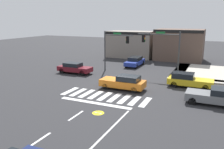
{
  "coord_description": "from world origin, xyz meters",
  "views": [
    {
      "loc": [
        9.27,
        -23.37,
        7.13
      ],
      "look_at": [
        -1.11,
        -0.44,
        1.11
      ],
      "focal_mm": 37.54,
      "sensor_mm": 36.0,
      "label": 1
    }
  ],
  "objects_px": {
    "traffic_signal_northeast": "(163,45)",
    "car_yellow": "(188,80)",
    "car_blue": "(135,61)",
    "car_gray": "(213,96)",
    "car_maroon": "(74,68)",
    "car_orange": "(124,82)",
    "traffic_signal_northwest": "(115,44)"
  },
  "relations": [
    {
      "from": "traffic_signal_northwest",
      "to": "car_maroon",
      "type": "relative_size",
      "value": 1.19
    },
    {
      "from": "traffic_signal_northwest",
      "to": "car_gray",
      "type": "distance_m",
      "value": 15.54
    },
    {
      "from": "car_gray",
      "to": "traffic_signal_northwest",
      "type": "bearing_deg",
      "value": -32.93
    },
    {
      "from": "car_blue",
      "to": "car_maroon",
      "type": "bearing_deg",
      "value": -35.49
    },
    {
      "from": "car_blue",
      "to": "car_gray",
      "type": "distance_m",
      "value": 17.36
    },
    {
      "from": "car_maroon",
      "to": "car_yellow",
      "type": "distance_m",
      "value": 14.67
    },
    {
      "from": "car_yellow",
      "to": "car_maroon",
      "type": "bearing_deg",
      "value": 178.44
    },
    {
      "from": "traffic_signal_northeast",
      "to": "car_yellow",
      "type": "distance_m",
      "value": 6.22
    },
    {
      "from": "car_maroon",
      "to": "car_gray",
      "type": "distance_m",
      "value": 17.93
    },
    {
      "from": "traffic_signal_northwest",
      "to": "traffic_signal_northeast",
      "type": "bearing_deg",
      "value": 0.65
    },
    {
      "from": "traffic_signal_northwest",
      "to": "car_maroon",
      "type": "distance_m",
      "value": 6.3
    },
    {
      "from": "car_yellow",
      "to": "car_gray",
      "type": "xyz_separation_m",
      "value": [
        2.56,
        -4.57,
        -0.03
      ]
    },
    {
      "from": "car_yellow",
      "to": "car_gray",
      "type": "relative_size",
      "value": 1.13
    },
    {
      "from": "car_gray",
      "to": "car_maroon",
      "type": "bearing_deg",
      "value": -16.08
    },
    {
      "from": "car_maroon",
      "to": "traffic_signal_northwest",
      "type": "bearing_deg",
      "value": 36.89
    },
    {
      "from": "traffic_signal_northeast",
      "to": "traffic_signal_northwest",
      "type": "xyz_separation_m",
      "value": [
        -6.49,
        -0.07,
        -0.21
      ]
    },
    {
      "from": "car_orange",
      "to": "car_gray",
      "type": "distance_m",
      "value": 8.59
    },
    {
      "from": "car_maroon",
      "to": "car_blue",
      "type": "height_order",
      "value": "car_maroon"
    },
    {
      "from": "traffic_signal_northeast",
      "to": "car_yellow",
      "type": "bearing_deg",
      "value": 134.66
    },
    {
      "from": "traffic_signal_northeast",
      "to": "car_gray",
      "type": "bearing_deg",
      "value": 127.04
    },
    {
      "from": "car_gray",
      "to": "car_orange",
      "type": "bearing_deg",
      "value": -6.15
    },
    {
      "from": "car_maroon",
      "to": "car_orange",
      "type": "bearing_deg",
      "value": -24.96
    },
    {
      "from": "car_orange",
      "to": "traffic_signal_northwest",
      "type": "bearing_deg",
      "value": -59.96
    },
    {
      "from": "car_orange",
      "to": "car_maroon",
      "type": "bearing_deg",
      "value": -24.96
    },
    {
      "from": "car_maroon",
      "to": "car_gray",
      "type": "bearing_deg",
      "value": -16.08
    },
    {
      "from": "car_maroon",
      "to": "car_yellow",
      "type": "height_order",
      "value": "car_yellow"
    },
    {
      "from": "traffic_signal_northeast",
      "to": "car_gray",
      "type": "relative_size",
      "value": 1.39
    },
    {
      "from": "car_orange",
      "to": "traffic_signal_northeast",
      "type": "bearing_deg",
      "value": -106.63
    },
    {
      "from": "car_orange",
      "to": "car_yellow",
      "type": "bearing_deg",
      "value": -148.6
    },
    {
      "from": "car_blue",
      "to": "car_gray",
      "type": "height_order",
      "value": "car_gray"
    },
    {
      "from": "car_blue",
      "to": "car_yellow",
      "type": "distance_m",
      "value": 12.29
    },
    {
      "from": "car_yellow",
      "to": "traffic_signal_northeast",
      "type": "bearing_deg",
      "value": 134.66
    }
  ]
}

